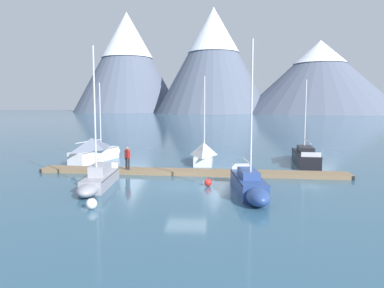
{
  "coord_description": "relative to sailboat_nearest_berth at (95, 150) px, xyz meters",
  "views": [
    {
      "loc": [
        1.69,
        -22.45,
        5.02
      ],
      "look_at": [
        0.0,
        6.0,
        2.0
      ],
      "focal_mm": 34.58,
      "sensor_mm": 36.0,
      "label": 1
    }
  ],
  "objects": [
    {
      "name": "sailboat_second_berth",
      "position": [
        3.55,
        -10.37,
        -0.49
      ],
      "size": [
        1.6,
        6.35,
        8.42
      ],
      "color": "#93939E",
      "rests_on": "ground"
    },
    {
      "name": "mountain_shoulder_ridge",
      "position": [
        72.08,
        190.73,
        20.64
      ],
      "size": [
        91.74,
        91.74,
        42.37
      ],
      "color": "slate",
      "rests_on": "ground"
    },
    {
      "name": "mountain_central_massif",
      "position": [
        9.95,
        198.75,
        32.36
      ],
      "size": [
        70.73,
        70.73,
        63.93
      ],
      "color": "slate",
      "rests_on": "ground"
    },
    {
      "name": "sailboat_mid_dock_port",
      "position": [
        9.7,
        -0.2,
        -0.17
      ],
      "size": [
        1.81,
        6.17,
        7.5
      ],
      "color": "silver",
      "rests_on": "ground"
    },
    {
      "name": "dock",
      "position": [
        8.86,
        -5.66,
        -0.88
      ],
      "size": [
        22.45,
        3.21,
        0.3
      ],
      "color": "#846B4C",
      "rests_on": "ground"
    },
    {
      "name": "sailboat_nearest_berth",
      "position": [
        0.0,
        0.0,
        0.0
      ],
      "size": [
        3.21,
        6.77,
        7.01
      ],
      "color": "white",
      "rests_on": "ground"
    },
    {
      "name": "mountain_west_summit",
      "position": [
        -49.5,
        224.31,
        34.77
      ],
      "size": [
        73.9,
        73.9,
        68.13
      ],
      "color": "slate",
      "rests_on": "ground"
    },
    {
      "name": "mooring_buoy_inner_mooring",
      "position": [
        10.2,
        -9.58,
        -0.79
      ],
      "size": [
        0.47,
        0.47,
        0.55
      ],
      "color": "red",
      "rests_on": "ground"
    },
    {
      "name": "sailboat_far_berth",
      "position": [
        18.38,
        0.06,
        -0.39
      ],
      "size": [
        2.32,
        7.72,
        7.16
      ],
      "color": "black",
      "rests_on": "ground"
    },
    {
      "name": "ground_plane",
      "position": [
        8.86,
        -9.66,
        -1.02
      ],
      "size": [
        700.0,
        700.0,
        0.0
      ],
      "primitive_type": "plane",
      "color": "#335B75"
    },
    {
      "name": "mooring_buoy_channel_marker",
      "position": [
        4.66,
        -14.99,
        -0.76
      ],
      "size": [
        0.54,
        0.54,
        0.62
      ],
      "color": "white",
      "rests_on": "ground"
    },
    {
      "name": "person_on_dock",
      "position": [
        4.25,
        -5.71,
        0.24
      ],
      "size": [
        0.5,
        0.4,
        1.69
      ],
      "color": "#232328",
      "rests_on": "dock"
    },
    {
      "name": "sailboat_mid_dock_starboard",
      "position": [
        12.57,
        -11.72,
        -0.44
      ],
      "size": [
        1.81,
        6.48,
        8.54
      ],
      "color": "navy",
      "rests_on": "ground"
    }
  ]
}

